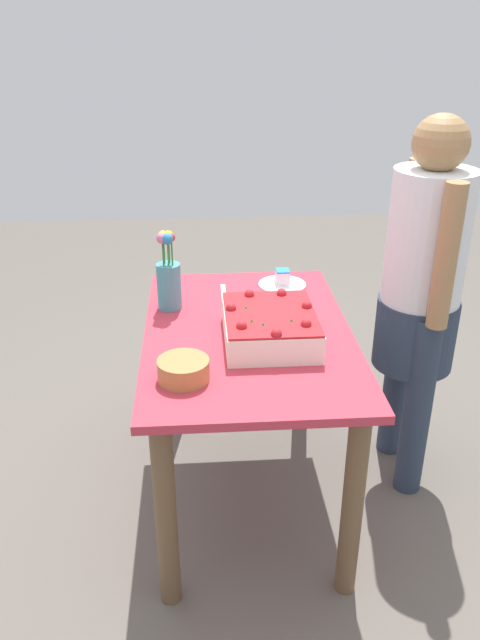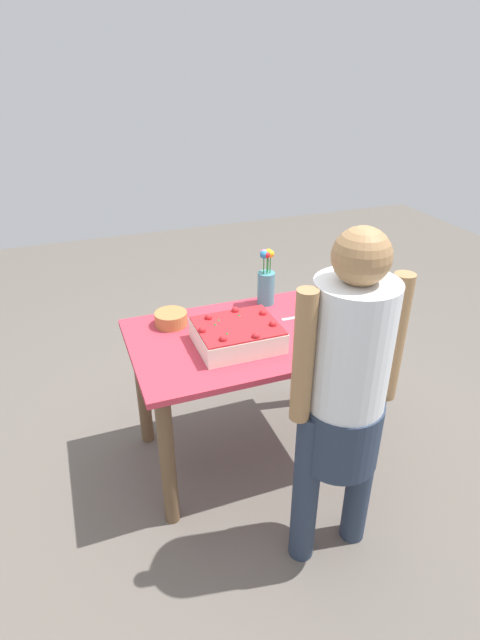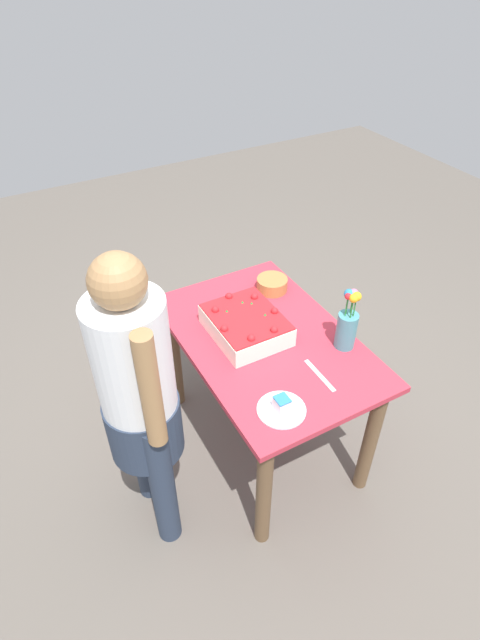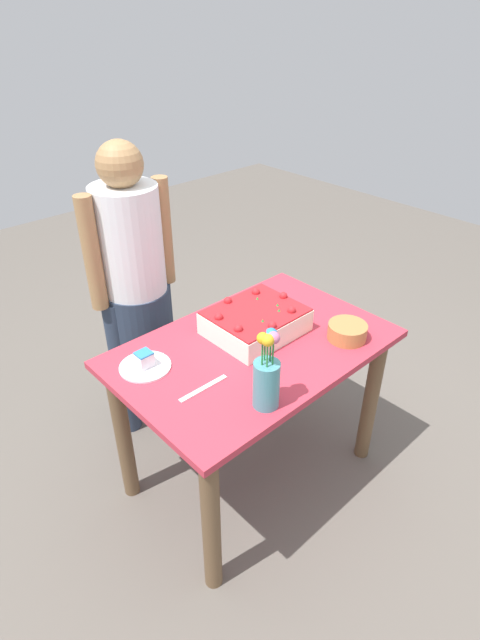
{
  "view_description": "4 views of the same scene",
  "coord_description": "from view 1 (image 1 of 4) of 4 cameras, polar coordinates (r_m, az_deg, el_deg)",
  "views": [
    {
      "loc": [
        2.0,
        -0.17,
        1.77
      ],
      "look_at": [
        0.04,
        -0.03,
        0.82
      ],
      "focal_mm": 35.0,
      "sensor_mm": 36.0,
      "label": 1
    },
    {
      "loc": [
        0.77,
        1.96,
        1.98
      ],
      "look_at": [
        0.03,
        -0.01,
        0.84
      ],
      "focal_mm": 28.0,
      "sensor_mm": 36.0,
      "label": 2
    },
    {
      "loc": [
        -1.5,
        0.97,
        2.32
      ],
      "look_at": [
        0.05,
        0.11,
        0.87
      ],
      "focal_mm": 28.0,
      "sensor_mm": 36.0,
      "label": 3
    },
    {
      "loc": [
        -1.18,
        -1.2,
        1.95
      ],
      "look_at": [
        -0.03,
        0.05,
        0.87
      ],
      "focal_mm": 28.0,
      "sensor_mm": 36.0,
      "label": 4
    }
  ],
  "objects": [
    {
      "name": "person_standing",
      "position": [
        2.48,
        16.23,
        2.93
      ],
      "size": [
        0.45,
        0.31,
        1.49
      ],
      "rotation": [
        0.0,
        0.0,
        -1.57
      ],
      "color": "#293549",
      "rests_on": "ground_plane"
    },
    {
      "name": "ground_plane",
      "position": [
        2.68,
        0.64,
        -15.58
      ],
      "size": [
        8.0,
        8.0,
        0.0
      ],
      "primitive_type": "plane",
      "color": "#615951"
    },
    {
      "name": "flower_vase",
      "position": [
        2.4,
        -6.55,
        3.86
      ],
      "size": [
        0.09,
        0.09,
        0.31
      ],
      "color": "teal",
      "rests_on": "dining_table"
    },
    {
      "name": "sheet_cake",
      "position": [
        2.17,
        2.75,
        -0.55
      ],
      "size": [
        0.38,
        0.32,
        0.13
      ],
      "color": "white",
      "rests_on": "dining_table"
    },
    {
      "name": "dining_table",
      "position": [
        2.33,
        0.71,
        -4.29
      ],
      "size": [
        1.14,
        0.75,
        0.76
      ],
      "color": "#BD3142",
      "rests_on": "ground_plane"
    },
    {
      "name": "fruit_bowl",
      "position": [
        1.95,
        -5.2,
        -4.56
      ],
      "size": [
        0.16,
        0.16,
        0.07
      ],
      "primitive_type": "cylinder",
      "color": "#B47740",
      "rests_on": "dining_table"
    },
    {
      "name": "serving_plate_with_slice",
      "position": [
        2.64,
        3.89,
        3.53
      ],
      "size": [
        0.2,
        0.2,
        0.07
      ],
      "color": "white",
      "rests_on": "dining_table"
    },
    {
      "name": "cake_knife",
      "position": [
        2.54,
        -1.5,
        2.33
      ],
      "size": [
        0.21,
        0.02,
        0.0
      ],
      "primitive_type": "cube",
      "rotation": [
        0.0,
        0.0,
        6.27
      ],
      "color": "silver",
      "rests_on": "dining_table"
    }
  ]
}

